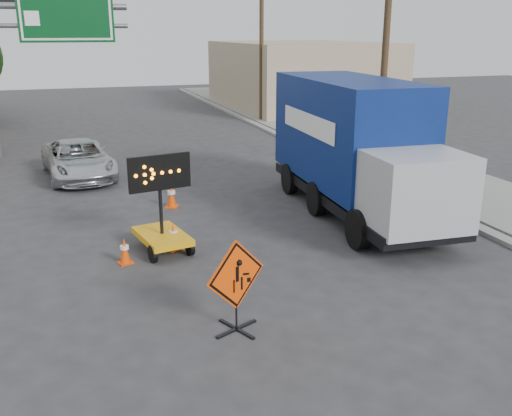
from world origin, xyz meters
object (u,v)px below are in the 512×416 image
arrow_board (162,230)px  box_truck (355,154)px  pickup_truck (78,160)px  construction_sign (236,284)px

arrow_board → box_truck: size_ratio=0.29×
pickup_truck → construction_sign: bearing=-86.3°
construction_sign → arrow_board: bearing=73.4°
construction_sign → arrow_board: arrow_board is taller
construction_sign → box_truck: bearing=22.2°
arrow_board → pickup_truck: size_ratio=0.50×
arrow_board → box_truck: box_truck is taller
construction_sign → pickup_truck: construction_sign is taller
construction_sign → box_truck: 8.13m
construction_sign → box_truck: box_truck is taller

